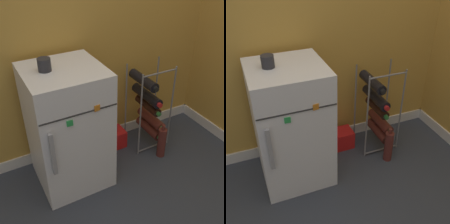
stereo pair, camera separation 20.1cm
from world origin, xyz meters
TOP-DOWN VIEW (x-y plane):
  - ground_plane at (0.00, 0.00)m, footprint 14.00×14.00m
  - mini_fridge at (-0.28, 0.39)m, footprint 0.47×0.49m
  - wine_rack at (0.41, 0.46)m, footprint 0.30×0.33m
  - soda_box at (0.11, 0.55)m, footprint 0.26×0.15m
  - fridge_top_cup at (-0.38, 0.41)m, footprint 0.08×0.08m
  - loose_bottle_floor at (0.42, 0.26)m, footprint 0.07×0.07m

SIDE VIEW (x-z plane):
  - ground_plane at x=0.00m, z-range 0.00..0.00m
  - soda_box at x=0.11m, z-range 0.00..0.15m
  - loose_bottle_floor at x=0.42m, z-range -0.02..0.28m
  - wine_rack at x=0.41m, z-range 0.00..0.71m
  - mini_fridge at x=-0.28m, z-range 0.00..0.85m
  - fridge_top_cup at x=-0.38m, z-range 0.85..0.93m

